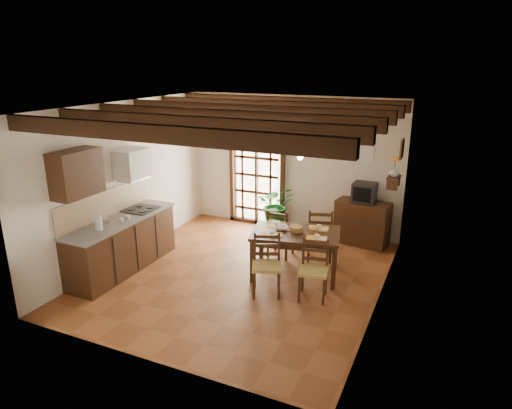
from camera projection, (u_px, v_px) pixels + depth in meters
The scene contains 25 objects.
ground_plane at pixel (241, 275), 7.68m from camera, with size 5.00×5.00×0.00m, color brown.
room_shell at pixel (240, 170), 7.13m from camera, with size 4.52×5.02×2.81m.
ceiling_beams at pixel (239, 114), 6.86m from camera, with size 4.50×4.34×0.20m.
french_door at pixel (257, 172), 9.76m from camera, with size 1.26×0.11×2.32m.
kitchen_counter at pixel (122, 243), 7.78m from camera, with size 0.64×2.25×1.38m.
upper_cabinet at pixel (77, 173), 6.80m from camera, with size 0.35×0.80×0.70m, color #361E11.
range_hood at pixel (133, 164), 7.91m from camera, with size 0.38×0.60×0.54m.
counter_items at pixel (123, 215), 7.71m from camera, with size 0.50×1.43×0.25m.
dining_table at pixel (296, 237), 7.51m from camera, with size 1.59×1.21×0.77m.
chair_near_left at pixel (267, 276), 7.01m from camera, with size 0.56×0.55×0.94m.
chair_near_right at pixel (313, 281), 6.88m from camera, with size 0.49×0.47×0.91m.
chair_far_left at pixel (280, 241), 8.37m from camera, with size 0.43×0.41×0.91m.
chair_far_right at pixel (319, 243), 8.23m from camera, with size 0.55×0.54×0.97m.
table_setting at pixel (296, 229), 7.46m from camera, with size 1.04×0.69×0.10m.
table_bowl at pixel (281, 228), 7.56m from camera, with size 0.22×0.22×0.05m, color white.
sideboard at pixel (362, 223), 8.88m from camera, with size 1.01×0.46×0.86m, color #361E11.
crt_tv at pixel (364, 192), 8.68m from camera, with size 0.44×0.41×0.37m.
fuse_box at pixel (367, 154), 8.72m from camera, with size 0.25×0.03×0.32m, color white.
plant_pot at pixel (276, 226), 9.63m from camera, with size 0.34×0.34×0.21m, color maroon.
potted_plant at pixel (276, 205), 9.49m from camera, with size 1.92×1.65×2.14m, color #144C19.
wall_shelf at pixel (394, 180), 7.77m from camera, with size 0.20×0.42×0.20m.
shelf_vase at pixel (394, 172), 7.73m from camera, with size 0.15×0.15×0.15m, color #B2BFB2.
shelf_flowers at pixel (396, 160), 7.67m from camera, with size 0.14×0.14×0.36m.
framed_picture at pixel (402, 149), 7.58m from camera, with size 0.03×0.32×0.32m.
pendant_lamp at pixel (300, 152), 7.16m from camera, with size 0.36×0.36×0.84m.
Camera 1 is at (3.09, -6.24, 3.47)m, focal length 32.00 mm.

